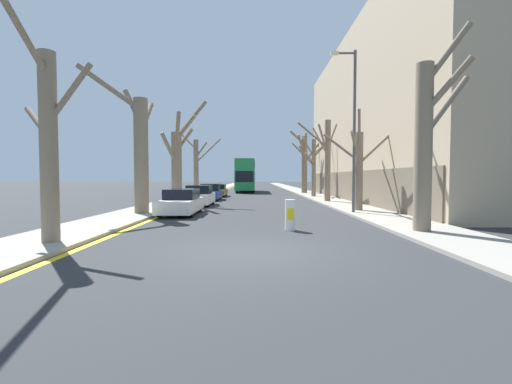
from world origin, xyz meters
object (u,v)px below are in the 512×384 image
object	(u,v)px
street_tree_left_1	(140,149)
lamp_post	(353,124)
street_tree_left_0	(48,139)
parked_car_3	(218,191)
parked_car_1	(200,196)
street_tree_right_0	(427,141)
street_tree_right_1	(360,164)
street_tree_right_4	(305,162)
parked_car_0	(182,202)
double_decker_bus	(246,174)
parked_car_2	(211,192)
street_tree_right_3	(315,164)
street_tree_left_3	(197,166)
street_tree_right_2	(327,156)
traffic_bollard	(291,215)
street_tree_left_2	(178,160)

from	to	relation	value
street_tree_left_1	lamp_post	distance (m)	11.46
street_tree_left_0	parked_car_3	distance (m)	26.30
parked_car_1	parked_car_3	world-z (taller)	parked_car_1
parked_car_3	street_tree_right_0	bearing A→B (deg)	-67.29
street_tree_left_1	street_tree_right_1	bearing A→B (deg)	7.68
street_tree_right_1	parked_car_3	size ratio (longest dim) A/B	1.35
street_tree_left_0	street_tree_right_4	size ratio (longest dim) A/B	0.91
street_tree_right_1	parked_car_0	distance (m)	10.33
double_decker_bus	lamp_post	size ratio (longest dim) A/B	1.20
lamp_post	parked_car_1	bearing A→B (deg)	147.88
street_tree_left_0	double_decker_bus	xyz separation A→B (m)	(4.57, 37.81, -0.62)
parked_car_1	parked_car_2	xyz separation A→B (m)	(0.00, 6.00, -0.00)
parked_car_1	street_tree_right_1	bearing A→B (deg)	-24.39
street_tree_right_3	parked_car_3	world-z (taller)	street_tree_right_3
parked_car_0	street_tree_left_0	bearing A→B (deg)	-102.76
street_tree_left_1	street_tree_right_0	xyz separation A→B (m)	(12.14, -6.11, -0.21)
street_tree_left_3	parked_car_3	xyz separation A→B (m)	(1.88, 1.67, -2.58)
parked_car_3	street_tree_right_2	bearing A→B (deg)	-41.19
street_tree_left_1	street_tree_right_2	xyz separation A→B (m)	(11.82, 9.35, 0.20)
street_tree_right_3	parked_car_0	distance (m)	18.93
street_tree_right_1	parked_car_1	xyz separation A→B (m)	(-10.03, 4.55, -2.11)
street_tree_left_0	street_tree_right_4	xyz separation A→B (m)	(11.95, 32.26, 0.81)
street_tree_right_2	traffic_bollard	world-z (taller)	street_tree_right_2
street_tree_right_2	street_tree_left_2	bearing A→B (deg)	-170.53
street_tree_right_4	parked_car_0	distance (m)	25.88
street_tree_left_1	street_tree_left_3	distance (m)	16.17
street_tree_right_0	parked_car_2	size ratio (longest dim) A/B	1.74
parked_car_1	street_tree_right_3	bearing A→B (deg)	45.61
street_tree_left_2	parked_car_0	distance (m)	7.79
street_tree_right_3	double_decker_bus	distance (m)	15.15
street_tree_right_3	street_tree_right_4	distance (m)	7.74
street_tree_right_4	parked_car_3	xyz separation A→B (m)	(-10.00, -6.14, -3.30)
street_tree_right_2	double_decker_bus	world-z (taller)	street_tree_right_2
street_tree_left_3	double_decker_bus	size ratio (longest dim) A/B	0.61
street_tree_right_0	parked_car_1	bearing A→B (deg)	129.20
parked_car_1	traffic_bollard	world-z (taller)	parked_car_1
street_tree_right_2	street_tree_right_3	bearing A→B (deg)	88.61
street_tree_right_2	lamp_post	distance (m)	9.06
street_tree_left_1	parked_car_0	size ratio (longest dim) A/B	1.71
street_tree_left_0	street_tree_right_1	xyz separation A→B (m)	(11.98, 9.91, -0.33)
street_tree_right_2	parked_car_0	bearing A→B (deg)	-137.14
street_tree_left_3	street_tree_right_4	xyz separation A→B (m)	(11.88, 7.82, 0.72)
double_decker_bus	parked_car_1	xyz separation A→B (m)	(-2.62, -23.36, -1.81)
parked_car_1	lamp_post	xyz separation A→B (m)	(9.26, -5.81, 4.18)
double_decker_bus	parked_car_0	world-z (taller)	double_decker_bus
street_tree_left_3	parked_car_1	size ratio (longest dim) A/B	1.60
street_tree_left_0	parked_car_2	bearing A→B (deg)	84.55
street_tree_left_0	parked_car_3	xyz separation A→B (m)	(1.95, 26.11, -2.50)
street_tree_left_2	traffic_bollard	size ratio (longest dim) A/B	6.65
street_tree_right_2	parked_car_3	bearing A→B (deg)	138.81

